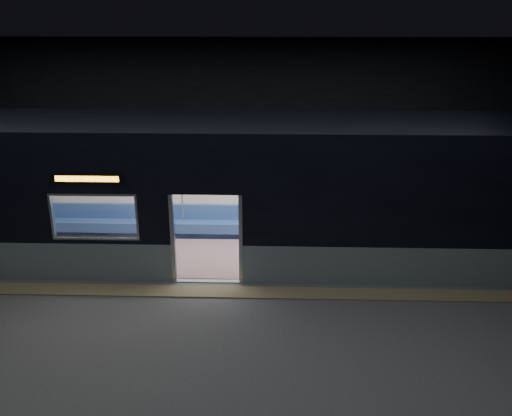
{
  "coord_description": "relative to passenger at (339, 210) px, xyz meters",
  "views": [
    {
      "loc": [
        1.42,
        -9.72,
        5.59
      ],
      "look_at": [
        1.03,
        2.3,
        1.31
      ],
      "focal_mm": 38.0,
      "sensor_mm": 36.0,
      "label": 1
    }
  ],
  "objects": [
    {
      "name": "station_envelope",
      "position": [
        -3.15,
        -3.55,
        2.82
      ],
      "size": [
        24.0,
        14.0,
        5.0
      ],
      "color": "black",
      "rests_on": "station_floor"
    },
    {
      "name": "handbag",
      "position": [
        0.03,
        -0.25,
        -0.13
      ],
      "size": [
        0.34,
        0.29,
        0.16
      ],
      "primitive_type": "cube",
      "rotation": [
        0.0,
        0.0,
        0.05
      ],
      "color": "black",
      "rests_on": "passenger"
    },
    {
      "name": "station_floor",
      "position": [
        -3.15,
        -3.55,
        -0.85
      ],
      "size": [
        24.0,
        14.0,
        0.01
      ],
      "primitive_type": "cube",
      "color": "#47494C",
      "rests_on": "ground"
    },
    {
      "name": "metro_car",
      "position": [
        -3.15,
        -1.0,
        1.0
      ],
      "size": [
        18.0,
        3.04,
        3.35
      ],
      "color": "gray",
      "rests_on": "station_floor"
    },
    {
      "name": "transit_map",
      "position": [
        0.48,
        0.31,
        0.61
      ],
      "size": [
        0.93,
        0.03,
        0.6
      ],
      "primitive_type": "cube",
      "color": "white",
      "rests_on": "metro_car"
    },
    {
      "name": "passenger",
      "position": [
        0.0,
        0.0,
        0.0
      ],
      "size": [
        0.44,
        0.76,
        1.47
      ],
      "rotation": [
        0.0,
        0.0,
        -0.03
      ],
      "color": "black",
      "rests_on": "metro_car"
    },
    {
      "name": "tactile_strip",
      "position": [
        -3.15,
        -3.0,
        -0.83
      ],
      "size": [
        22.8,
        0.5,
        0.03
      ],
      "primitive_type": "cube",
      "color": "#8C7F59",
      "rests_on": "station_floor"
    }
  ]
}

